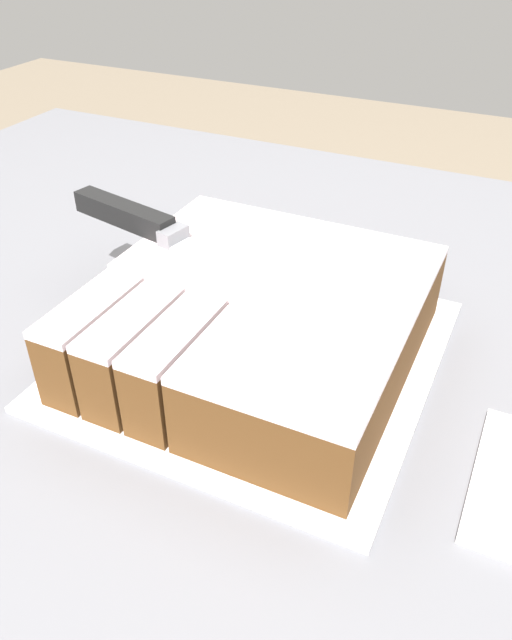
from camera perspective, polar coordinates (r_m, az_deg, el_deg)
The scene contains 4 objects.
countertop at distance 0.95m, azimuth -0.64°, elevation -24.68°, with size 1.40×1.10×0.89m.
cake_board at distance 0.60m, azimuth -0.00°, elevation -3.26°, with size 0.32×0.33×0.01m.
cake at distance 0.57m, azimuth 0.29°, elevation 0.06°, with size 0.28×0.29×0.08m.
knife at distance 0.64m, azimuth -9.57°, elevation 8.47°, with size 0.33×0.09×0.02m.
Camera 1 is at (0.21, -0.43, 1.27)m, focal length 35.00 mm.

